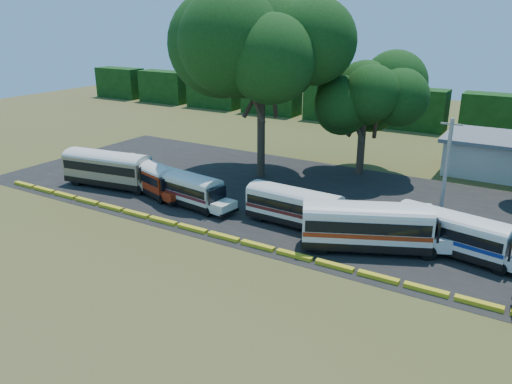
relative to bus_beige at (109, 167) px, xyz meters
The scene contains 13 objects.
ground 18.95m from the bus_beige, 16.57° to the right, with size 160.00×160.00×0.00m, color #45541C.
asphalt_strip 20.28m from the bus_beige, 19.17° to the left, with size 64.00×24.00×0.02m, color black.
curb 18.68m from the bus_beige, 13.61° to the right, with size 53.70×0.45×0.30m.
treeline_backdrop 46.31m from the bus_beige, 67.04° to the left, with size 130.00×4.00×6.00m.
bus_beige is the anchor object (origin of this frame).
bus_red 4.54m from the bus_beige, ahead, with size 9.53×4.88×3.05m.
bus_cream_west 9.62m from the bus_beige, ahead, with size 9.35×3.45×3.00m.
bus_cream_east 20.09m from the bus_beige, ahead, with size 9.57×2.74×3.12m.
bus_white_red 26.52m from the bus_beige, ahead, with size 11.05×6.99×3.59m.
bus_white_blue 31.96m from the bus_beige, ahead, with size 9.69×4.04×3.10m.
tree_west 19.01m from the bus_beige, 44.66° to the left, with size 14.21×14.21×18.55m.
tree_center 26.66m from the bus_beige, 41.14° to the left, with size 9.00×9.00×11.85m.
utility_pole 30.77m from the bus_beige, 11.86° to the left, with size 1.60×0.30×8.78m.
Camera 1 is at (18.42, -27.24, 15.87)m, focal length 35.00 mm.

